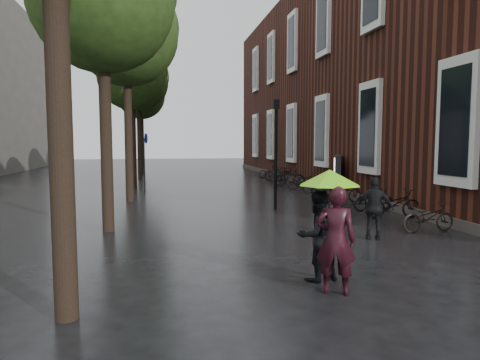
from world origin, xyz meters
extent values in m
plane|color=black|center=(0.00, 0.00, 0.00)|extent=(120.00, 120.00, 0.00)
cube|color=#38160F|center=(10.50, 19.50, 6.00)|extent=(10.00, 33.00, 12.00)
cube|color=silver|center=(5.45, 5.50, 3.00)|extent=(0.25, 1.60, 3.60)
cube|color=black|center=(5.35, 5.50, 3.00)|extent=(0.10, 1.20, 3.00)
cube|color=silver|center=(5.45, 10.50, 3.00)|extent=(0.25, 1.60, 3.60)
cube|color=black|center=(5.35, 10.50, 3.00)|extent=(0.10, 1.20, 3.00)
cube|color=silver|center=(5.45, 15.50, 3.00)|extent=(0.25, 1.60, 3.60)
cube|color=black|center=(5.35, 15.50, 3.00)|extent=(0.10, 1.20, 3.00)
cube|color=silver|center=(5.45, 15.50, 8.50)|extent=(0.25, 1.60, 3.60)
cube|color=black|center=(5.35, 15.50, 8.50)|extent=(0.10, 1.20, 3.00)
cube|color=silver|center=(5.45, 20.50, 3.00)|extent=(0.25, 1.60, 3.60)
cube|color=black|center=(5.35, 20.50, 3.00)|extent=(0.10, 1.20, 3.00)
cube|color=silver|center=(5.45, 20.50, 8.50)|extent=(0.25, 1.60, 3.60)
cube|color=black|center=(5.35, 20.50, 8.50)|extent=(0.10, 1.20, 3.00)
cube|color=silver|center=(5.45, 25.50, 3.00)|extent=(0.25, 1.60, 3.60)
cube|color=black|center=(5.35, 25.50, 3.00)|extent=(0.10, 1.20, 3.00)
cube|color=silver|center=(5.45, 25.50, 8.50)|extent=(0.25, 1.60, 3.60)
cube|color=black|center=(5.35, 25.50, 8.50)|extent=(0.10, 1.20, 3.00)
cube|color=silver|center=(5.45, 30.50, 3.00)|extent=(0.25, 1.60, 3.60)
cube|color=black|center=(5.35, 30.50, 3.00)|extent=(0.10, 1.20, 3.00)
cube|color=silver|center=(5.45, 30.50, 8.50)|extent=(0.25, 1.60, 3.60)
cube|color=black|center=(5.35, 30.50, 8.50)|extent=(0.10, 1.20, 3.00)
cube|color=#3F3833|center=(5.60, 19.50, 0.15)|extent=(0.40, 33.00, 0.30)
cylinder|color=black|center=(-4.00, 1.00, 2.34)|extent=(0.32, 0.32, 4.68)
cylinder|color=black|center=(-4.10, 7.00, 2.25)|extent=(0.32, 0.32, 4.51)
cylinder|color=black|center=(-3.90, 13.00, 2.48)|extent=(0.32, 0.32, 4.95)
cylinder|color=black|center=(-4.05, 19.00, 2.20)|extent=(0.32, 0.32, 4.40)
cylinder|color=black|center=(-3.95, 25.00, 2.39)|extent=(0.32, 0.32, 4.79)
cylinder|color=black|center=(-4.00, 31.00, 2.28)|extent=(0.32, 0.32, 4.57)
imported|color=black|center=(0.04, 1.25, 0.88)|extent=(0.76, 0.64, 1.76)
imported|color=black|center=(-0.01, 1.94, 0.80)|extent=(0.89, 0.76, 1.60)
cylinder|color=black|center=(0.07, 1.61, 1.19)|extent=(0.02, 0.02, 1.33)
cone|color=#77E518|center=(0.07, 1.61, 1.85)|extent=(1.04, 1.04, 0.27)
cylinder|color=black|center=(0.07, 1.61, 2.02)|extent=(0.02, 0.02, 0.08)
imported|color=black|center=(2.58, 4.72, 0.79)|extent=(1.00, 0.73, 1.58)
imported|color=black|center=(4.45, 5.24, 0.41)|extent=(1.58, 0.62, 0.82)
imported|color=black|center=(4.67, 7.35, 0.47)|extent=(1.83, 0.72, 0.94)
imported|color=black|center=(4.76, 8.85, 0.41)|extent=(1.58, 0.66, 0.81)
imported|color=black|center=(4.59, 10.82, 0.47)|extent=(1.61, 0.70, 0.93)
imported|color=black|center=(4.73, 12.76, 0.51)|extent=(1.74, 0.64, 1.03)
imported|color=black|center=(4.75, 14.23, 0.41)|extent=(1.60, 0.66, 0.82)
imported|color=black|center=(4.64, 15.98, 0.46)|extent=(1.79, 0.69, 0.93)
imported|color=black|center=(4.50, 17.87, 0.51)|extent=(1.76, 0.87, 1.02)
imported|color=black|center=(4.69, 19.80, 0.43)|extent=(1.72, 0.90, 0.86)
imported|color=black|center=(4.75, 21.43, 0.49)|extent=(1.66, 0.55, 0.99)
imported|color=black|center=(4.79, 23.24, 0.41)|extent=(1.61, 0.64, 0.83)
cube|color=black|center=(5.18, 12.91, 0.93)|extent=(0.25, 1.24, 1.86)
cube|color=white|center=(5.04, 12.91, 0.98)|extent=(0.04, 1.04, 1.53)
cylinder|color=black|center=(1.44, 9.86, 1.85)|extent=(0.11, 0.11, 3.70)
cube|color=black|center=(1.44, 9.86, 3.79)|extent=(0.20, 0.20, 0.32)
sphere|color=#FFE5B2|center=(1.44, 9.86, 3.79)|extent=(0.17, 0.17, 0.17)
cylinder|color=#262628|center=(-3.44, 17.88, 1.32)|extent=(0.06, 0.06, 2.64)
cylinder|color=navy|center=(-3.34, 17.88, 2.64)|extent=(0.03, 0.53, 0.53)
camera|label=1|loc=(-2.73, -5.06, 2.43)|focal=32.00mm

